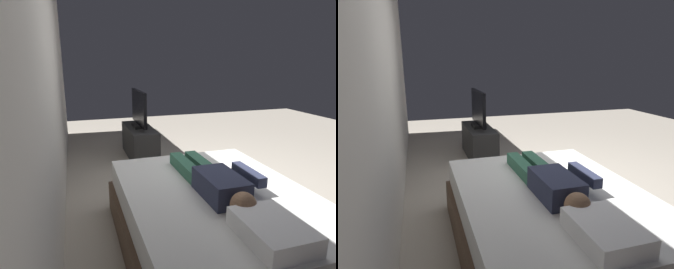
{
  "view_description": "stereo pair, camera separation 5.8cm",
  "coord_description": "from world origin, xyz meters",
  "views": [
    {
      "loc": [
        -3.0,
        1.6,
        1.58
      ],
      "look_at": [
        0.31,
        0.55,
        0.69
      ],
      "focal_mm": 31.92,
      "sensor_mm": 36.0,
      "label": 1
    },
    {
      "loc": [
        -3.02,
        1.54,
        1.58
      ],
      "look_at": [
        0.31,
        0.55,
        0.69
      ],
      "focal_mm": 31.92,
      "sensor_mm": 36.0,
      "label": 2
    }
  ],
  "objects": [
    {
      "name": "ground_plane",
      "position": [
        0.0,
        0.0,
        0.0
      ],
      "size": [
        10.0,
        10.0,
        0.0
      ],
      "primitive_type": "plane",
      "color": "#ADA393"
    },
    {
      "name": "back_wall",
      "position": [
        0.4,
        1.82,
        1.4
      ],
      "size": [
        6.4,
        0.1,
        2.8
      ],
      "primitive_type": "cube",
      "color": "silver",
      "rests_on": "ground"
    },
    {
      "name": "tv_stand",
      "position": [
        1.63,
        0.62,
        0.25
      ],
      "size": [
        1.1,
        0.4,
        0.5
      ],
      "primitive_type": "cube",
      "color": "#2D2D2D",
      "rests_on": "ground"
    },
    {
      "name": "bed",
      "position": [
        -1.0,
        0.55,
        0.26
      ],
      "size": [
        2.04,
        1.53,
        0.54
      ],
      "color": "brown",
      "rests_on": "ground"
    },
    {
      "name": "pillow",
      "position": [
        -1.7,
        0.55,
        0.6
      ],
      "size": [
        0.48,
        0.34,
        0.12
      ],
      "primitive_type": "cube",
      "color": "white",
      "rests_on": "bed"
    },
    {
      "name": "tv",
      "position": [
        1.63,
        0.62,
        0.78
      ],
      "size": [
        0.88,
        0.2,
        0.59
      ],
      "color": "black",
      "rests_on": "tv_stand"
    },
    {
      "name": "person",
      "position": [
        -0.97,
        0.56,
        0.62
      ],
      "size": [
        1.26,
        0.46,
        0.18
      ],
      "color": "#2D334C",
      "rests_on": "bed"
    },
    {
      "name": "remote",
      "position": [
        -0.82,
        0.15,
        0.55
      ],
      "size": [
        0.15,
        0.04,
        0.02
      ],
      "primitive_type": "cube",
      "color": "black",
      "rests_on": "bed"
    }
  ]
}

